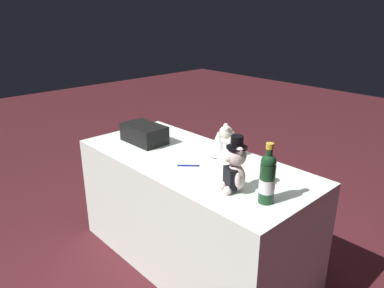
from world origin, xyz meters
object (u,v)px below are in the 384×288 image
object	(u,v)px
champagne_bottle	(267,178)
signing_pen	(188,165)
teddy_bear_bride	(223,144)
teddy_bear_groom	(235,168)
gift_case_black	(144,133)

from	to	relation	value
champagne_bottle	signing_pen	world-z (taller)	champagne_bottle
champagne_bottle	teddy_bear_bride	bearing A→B (deg)	-27.19
teddy_bear_groom	teddy_bear_bride	distance (m)	0.45
gift_case_black	teddy_bear_groom	bearing A→B (deg)	173.87
teddy_bear_bride	champagne_bottle	size ratio (longest dim) A/B	0.70
teddy_bear_bride	gift_case_black	size ratio (longest dim) A/B	0.67
teddy_bear_bride	teddy_bear_groom	bearing A→B (deg)	139.50
champagne_bottle	signing_pen	bearing A→B (deg)	-1.13
champagne_bottle	teddy_bear_groom	bearing A→B (deg)	7.02
teddy_bear_groom	signing_pen	bearing A→B (deg)	-4.98
signing_pen	gift_case_black	size ratio (longest dim) A/B	0.33
teddy_bear_bride	champagne_bottle	bearing A→B (deg)	152.81
teddy_bear_bride	signing_pen	bearing A→B (deg)	80.22
signing_pen	teddy_bear_groom	bearing A→B (deg)	175.02
champagne_bottle	gift_case_black	world-z (taller)	champagne_bottle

